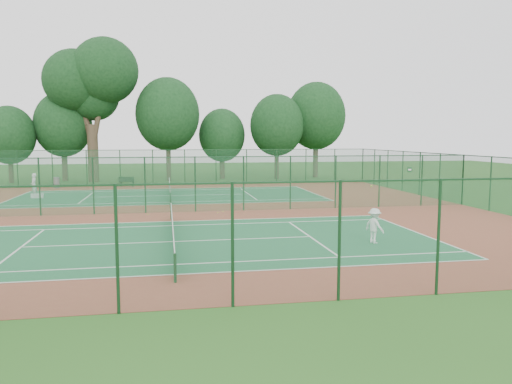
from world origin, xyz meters
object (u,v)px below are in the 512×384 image
player_near (374,226)px  kit_bag (37,196)px  big_tree (92,80)px  player_far (34,185)px  trash_bin (57,183)px  bench (127,182)px

player_near → kit_bag: 27.59m
big_tree → player_near: bearing=-64.3°
player_near → kit_bag: bearing=18.3°
player_far → trash_bin: size_ratio=1.85×
player_near → trash_bin: player_near is taller
kit_bag → big_tree: 17.74m
player_near → big_tree: (-16.49, 34.28, 9.77)m
player_far → kit_bag: player_far is taller
player_near → big_tree: 39.27m
player_far → big_tree: 16.80m
player_far → big_tree: bearing=152.3°
player_far → bench: 9.83m
player_near → bench: 30.92m
trash_bin → big_tree: bearing=68.0°
player_far → big_tree: big_tree is taller
big_tree → trash_bin: bearing=-112.0°
player_near → big_tree: size_ratio=0.10×
big_tree → player_far: bearing=-101.7°
player_far → trash_bin: bearing=162.3°
player_near → trash_bin: (-19.06, 27.92, -0.28)m
player_near → trash_bin: 33.80m
player_far → big_tree: (2.78, 13.49, 9.61)m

